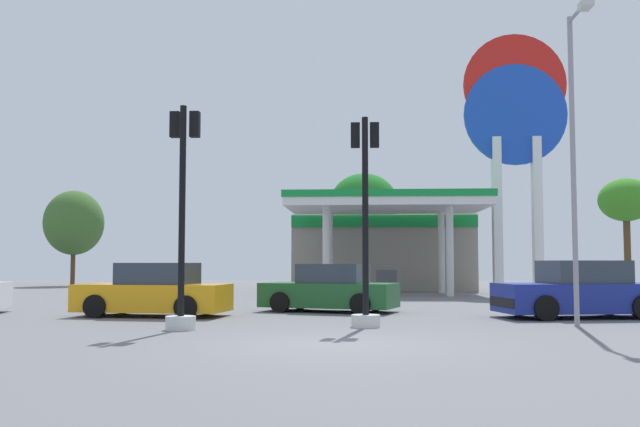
% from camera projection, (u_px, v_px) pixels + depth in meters
% --- Properties ---
extents(ground_plane, '(90.00, 90.00, 0.00)m').
position_uv_depth(ground_plane, '(332.00, 344.00, 12.59)').
color(ground_plane, slate).
rests_on(ground_plane, ground).
extents(gas_station, '(9.31, 11.60, 4.50)m').
position_uv_depth(gas_station, '(383.00, 247.00, 37.29)').
color(gas_station, gray).
rests_on(gas_station, ground).
extents(station_pole_sign, '(4.77, 0.56, 12.18)m').
position_uv_depth(station_pole_sign, '(515.00, 127.00, 33.23)').
color(station_pole_sign, white).
rests_on(station_pole_sign, ground).
extents(car_0, '(4.17, 2.18, 1.44)m').
position_uv_depth(car_0, '(154.00, 292.00, 19.12)').
color(car_0, black).
rests_on(car_0, ground).
extents(car_1, '(4.42, 2.47, 1.50)m').
position_uv_depth(car_1, '(579.00, 292.00, 18.61)').
color(car_1, black).
rests_on(car_1, ground).
extents(car_2, '(4.22, 2.69, 1.40)m').
position_uv_depth(car_2, '(330.00, 290.00, 20.90)').
color(car_2, black).
rests_on(car_2, ground).
extents(traffic_signal_0, '(0.65, 0.68, 4.76)m').
position_uv_depth(traffic_signal_0, '(365.00, 240.00, 16.07)').
color(traffic_signal_0, silver).
rests_on(traffic_signal_0, ground).
extents(traffic_signal_1, '(0.65, 0.68, 4.87)m').
position_uv_depth(traffic_signal_1, '(182.00, 238.00, 15.41)').
color(traffic_signal_1, silver).
rests_on(traffic_signal_1, ground).
extents(tree_0, '(3.64, 3.64, 5.89)m').
position_uv_depth(tree_0, '(74.00, 223.00, 43.96)').
color(tree_0, brown).
rests_on(tree_0, ground).
extents(tree_1, '(3.92, 3.92, 6.56)m').
position_uv_depth(tree_1, '(364.00, 204.00, 40.79)').
color(tree_1, brown).
rests_on(tree_1, ground).
extents(tree_2, '(3.13, 3.13, 6.35)m').
position_uv_depth(tree_2, '(626.00, 201.00, 41.41)').
color(tree_2, brown).
rests_on(tree_2, ground).
extents(corner_streetlamp, '(0.24, 1.48, 7.19)m').
position_uv_depth(corner_streetlamp, '(575.00, 137.00, 16.24)').
color(corner_streetlamp, gray).
rests_on(corner_streetlamp, ground).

